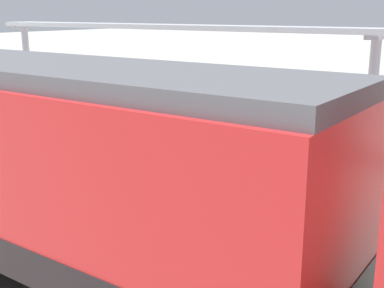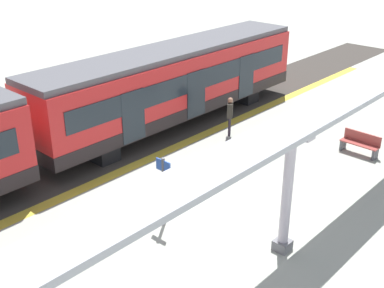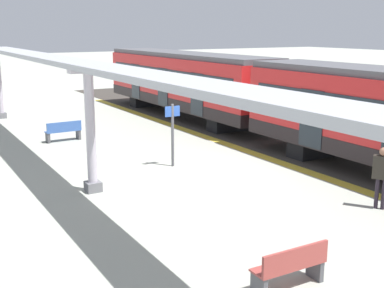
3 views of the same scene
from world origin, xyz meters
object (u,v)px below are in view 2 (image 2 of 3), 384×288
at_px(bench_near_end, 360,143).
at_px(platform_info_sign, 164,185).
at_px(passenger_waiting_near_edge, 230,112).
at_px(train_far_carriage, 174,84).
at_px(canopy_pillar_second, 287,193).

distance_m(bench_near_end, platform_info_sign, 8.93).
relative_size(bench_near_end, passenger_waiting_near_edge, 0.89).
bearing_deg(train_far_carriage, bench_near_end, 19.25).
xyz_separation_m(bench_near_end, passenger_waiting_near_edge, (-4.91, -2.04, 0.62)).
xyz_separation_m(canopy_pillar_second, passenger_waiting_near_edge, (-6.12, 5.30, -0.78)).
bearing_deg(canopy_pillar_second, bench_near_end, 99.35).
height_order(bench_near_end, passenger_waiting_near_edge, passenger_waiting_near_edge).
height_order(canopy_pillar_second, platform_info_sign, canopy_pillar_second).
height_order(bench_near_end, platform_info_sign, platform_info_sign).
height_order(canopy_pillar_second, passenger_waiting_near_edge, canopy_pillar_second).
bearing_deg(passenger_waiting_near_edge, train_far_carriage, -167.10).
xyz_separation_m(train_far_carriage, bench_near_end, (7.58, 2.65, -1.39)).
distance_m(bench_near_end, passenger_waiting_near_edge, 5.35).
relative_size(canopy_pillar_second, bench_near_end, 2.41).
distance_m(train_far_carriage, bench_near_end, 8.15).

